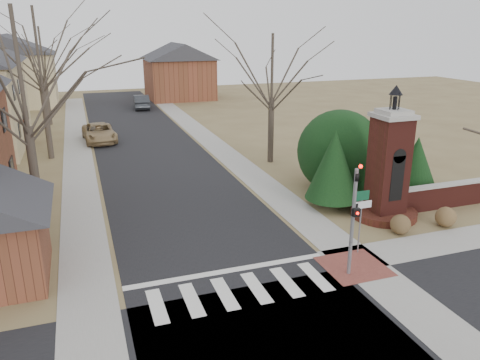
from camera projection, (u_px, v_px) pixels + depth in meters
name	position (u px, v px, depth m)	size (l,w,h in m)	color
ground	(248.00, 303.00, 16.02)	(120.00, 120.00, 0.00)	brown
main_street	(149.00, 150.00, 35.75)	(8.00, 70.00, 0.01)	black
cross_street	(285.00, 358.00, 13.33)	(120.00, 8.00, 0.01)	black
crosswalk_zone	(241.00, 291.00, 16.73)	(8.00, 2.20, 0.02)	silver
stop_bar	(228.00, 271.00, 18.08)	(8.00, 0.35, 0.02)	silver
sidewalk_right_main	(215.00, 145.00, 37.37)	(2.00, 60.00, 0.02)	gray
sidewalk_left	(78.00, 156.00, 34.13)	(2.00, 60.00, 0.02)	gray
curb_apron	(354.00, 266.00, 18.41)	(2.40, 2.40, 0.02)	brown
traffic_signal_pole	(354.00, 211.00, 17.06)	(0.28, 0.41, 4.50)	slate
sign_post	(361.00, 209.00, 18.94)	(0.90, 0.07, 2.75)	slate
brick_gate_monument	(387.00, 175.00, 22.63)	(3.20, 3.20, 6.47)	#531E18
brick_garden_wall	(457.00, 194.00, 24.51)	(7.50, 0.50, 1.30)	#531E18
house_distant_left	(8.00, 70.00, 54.00)	(10.80, 8.80, 8.53)	tan
house_distant_right	(179.00, 70.00, 60.42)	(8.80, 8.80, 7.30)	brown
evergreen_near	(334.00, 165.00, 23.82)	(2.80, 2.80, 4.10)	#473D33
evergreen_mid	(376.00, 148.00, 25.84)	(3.40, 3.40, 4.70)	#473D33
evergreen_far	(416.00, 162.00, 25.78)	(2.40, 2.40, 3.30)	#473D33
evergreen_mass	(339.00, 148.00, 26.60)	(4.80, 4.80, 4.80)	black
bare_tree_0	(18.00, 59.00, 19.50)	(8.05, 8.05, 11.15)	#473D33
bare_tree_1	(36.00, 42.00, 31.06)	(8.40, 8.40, 11.64)	#473D33
bare_tree_2	(41.00, 49.00, 42.88)	(7.35, 7.35, 10.19)	#473D33
bare_tree_3	(272.00, 63.00, 30.62)	(7.00, 7.00, 9.70)	#473D33
pickup_truck	(99.00, 133.00, 38.23)	(2.41, 5.22, 1.45)	#9E8256
distant_car	(141.00, 102.00, 53.57)	(1.67, 4.79, 1.58)	#303337
dry_shrub_left	(400.00, 224.00, 21.20)	(0.92, 0.92, 0.92)	brown
dry_shrub_right	(446.00, 217.00, 21.99)	(0.96, 0.96, 0.96)	brown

